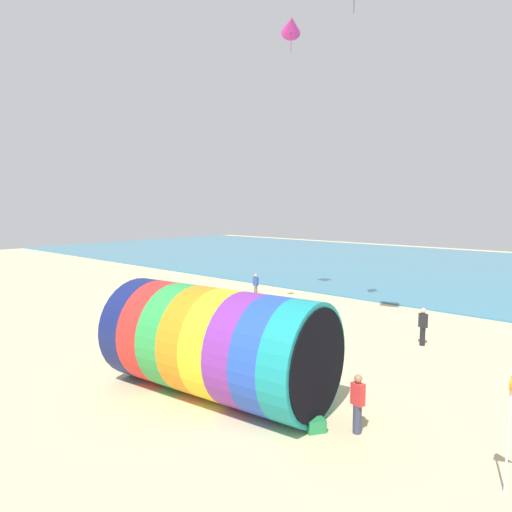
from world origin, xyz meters
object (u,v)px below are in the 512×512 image
object	(u,v)px
bystander_near_water	(256,285)
cooler_box	(316,425)
kite_magenta_delta	(291,25)
bystander_mid_beach	(213,308)
bystander_far_left	(423,326)
giant_inflatable_tube	(216,342)
kite_handler	(358,403)

from	to	relation	value
bystander_near_water	cooler_box	xyz separation A→B (m)	(14.01, -13.06, -0.63)
kite_magenta_delta	bystander_mid_beach	xyz separation A→B (m)	(-0.38, -6.09, -15.92)
bystander_near_water	bystander_far_left	bearing A→B (deg)	-13.88
kite_magenta_delta	bystander_mid_beach	distance (m)	17.05
giant_inflatable_tube	bystander_far_left	xyz separation A→B (m)	(2.95, 9.96, -0.92)
kite_handler	bystander_far_left	world-z (taller)	bystander_far_left
kite_handler	cooler_box	distance (m)	1.33
giant_inflatable_tube	kite_handler	distance (m)	4.96
giant_inflatable_tube	kite_magenta_delta	size ratio (longest dim) A/B	3.43
bystander_far_left	cooler_box	xyz separation A→B (m)	(0.95, -9.83, -0.70)
kite_handler	bystander_near_water	bearing A→B (deg)	140.36
giant_inflatable_tube	bystander_near_water	world-z (taller)	giant_inflatable_tube
giant_inflatable_tube	bystander_near_water	bearing A→B (deg)	127.48
giant_inflatable_tube	bystander_mid_beach	distance (m)	9.20
bystander_near_water	bystander_mid_beach	distance (m)	7.79
giant_inflatable_tube	cooler_box	size ratio (longest dim) A/B	15.40
bystander_near_water	kite_magenta_delta	bearing A→B (deg)	-14.81
bystander_mid_beach	kite_handler	bearing A→B (deg)	-24.49
giant_inflatable_tube	cooler_box	xyz separation A→B (m)	(3.90, 0.13, -1.62)
kite_handler	kite_magenta_delta	distance (m)	22.59
giant_inflatable_tube	bystander_mid_beach	size ratio (longest dim) A/B	4.58
kite_magenta_delta	bystander_far_left	distance (m)	18.63
bystander_mid_beach	bystander_far_left	size ratio (longest dim) A/B	1.02
bystander_near_water	cooler_box	world-z (taller)	bystander_near_water
kite_handler	bystander_far_left	xyz separation A→B (m)	(-1.84, 9.12, 0.02)
kite_handler	cooler_box	size ratio (longest dim) A/B	3.23
cooler_box	kite_handler	bearing A→B (deg)	38.35
bystander_mid_beach	bystander_far_left	bearing A→B (deg)	21.45
kite_handler	cooler_box	xyz separation A→B (m)	(-0.90, -0.71, -0.68)
kite_magenta_delta	bystander_near_water	size ratio (longest dim) A/B	1.46
giant_inflatable_tube	kite_magenta_delta	xyz separation A→B (m)	(-6.43, 12.21, 15.02)
cooler_box	giant_inflatable_tube	bearing A→B (deg)	-178.10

